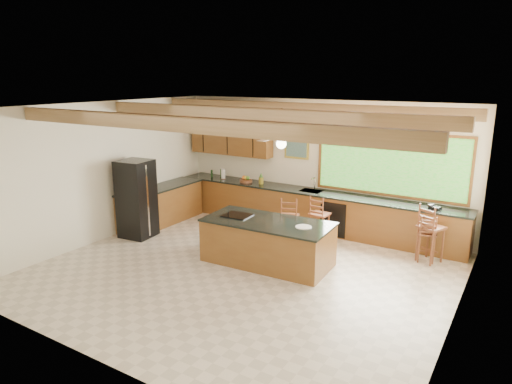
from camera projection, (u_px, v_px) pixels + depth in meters
The scene contains 9 objects.
ground at pixel (243, 272), 8.45m from camera, with size 7.20×7.20×0.00m, color beige.
room_shell at pixel (254, 148), 8.52m from camera, with size 7.27×6.54×3.02m.
counter_run at pixel (272, 208), 10.83m from camera, with size 7.12×3.10×1.22m.
island at pixel (267, 242), 8.75m from camera, with size 2.49×1.25×0.87m.
refrigerator at pixel (137, 199), 10.13m from camera, with size 0.74×0.72×1.74m.
bar_stool_a at pixel (288, 218), 9.50m from camera, with size 0.51×0.51×1.10m.
bar_stool_b at pixel (319, 215), 9.75m from camera, with size 0.40×0.40×1.05m.
bar_stool_c at pixel (431, 229), 8.69m from camera, with size 0.55×0.56×1.17m.
bar_stool_d at pixel (427, 234), 8.76m from camera, with size 0.41×0.41×0.95m.
Camera 1 is at (4.31, -6.53, 3.52)m, focal length 32.00 mm.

